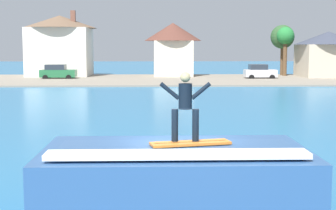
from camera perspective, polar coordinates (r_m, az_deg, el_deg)
The scene contains 12 objects.
ground_plane at distance 13.39m, azimuth 1.16°, elevation -10.45°, with size 260.00×260.00×0.00m, color teal.
wave_crest at distance 12.47m, azimuth 0.82°, elevation -8.09°, with size 6.48×3.72×1.62m.
surfboard at distance 11.97m, azimuth 2.57°, elevation -4.35°, with size 1.98×0.91×0.06m.
surfer at distance 11.90m, azimuth 1.98°, elevation 0.24°, with size 1.23×0.32×1.66m.
shoreline_bank at distance 60.15m, azimuth -1.16°, elevation 2.91°, with size 120.00×20.37×0.17m.
car_near_shore at distance 62.67m, azimuth -12.42°, elevation 3.69°, with size 4.28×2.31×1.86m.
car_far_shore at distance 62.55m, azimuth 10.38°, elevation 3.73°, with size 3.86×2.23×1.86m.
house_with_chimney at distance 68.67m, azimuth -12.16°, elevation 6.81°, with size 9.80×9.80×8.69m.
house_gabled_white at distance 67.74m, azimuth 17.73°, elevation 5.72°, with size 8.63×8.63×5.95m.
house_small_cottage at distance 66.78m, azimuth 0.56°, elevation 6.73°, with size 7.58×7.58×7.15m.
tree_tall_bare at distance 68.38m, azimuth 13.20°, elevation 7.42°, with size 2.29×2.29×6.61m.
tree_short_bushy at distance 70.06m, azimuth 12.88°, elevation 7.50°, with size 3.20×3.20×6.94m.
Camera 1 is at (-0.67, -12.79, 3.92)m, focal length 53.63 mm.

